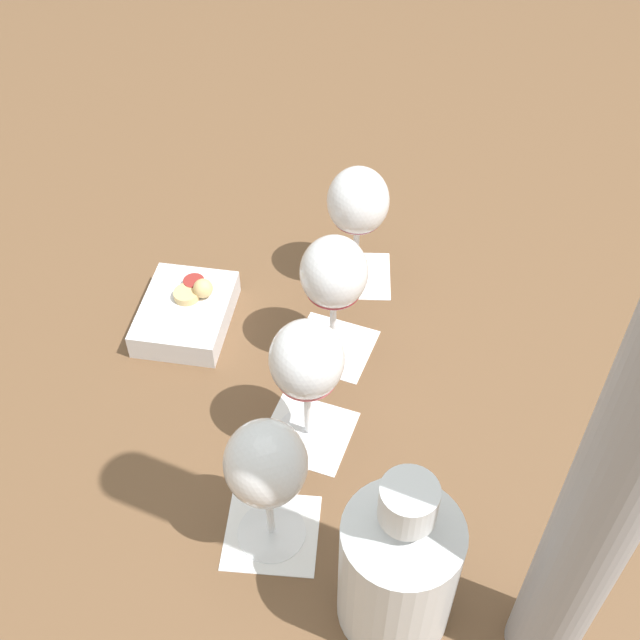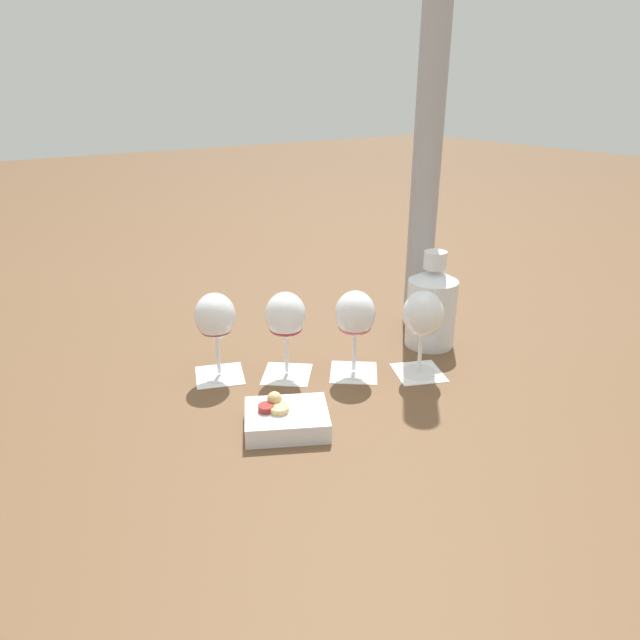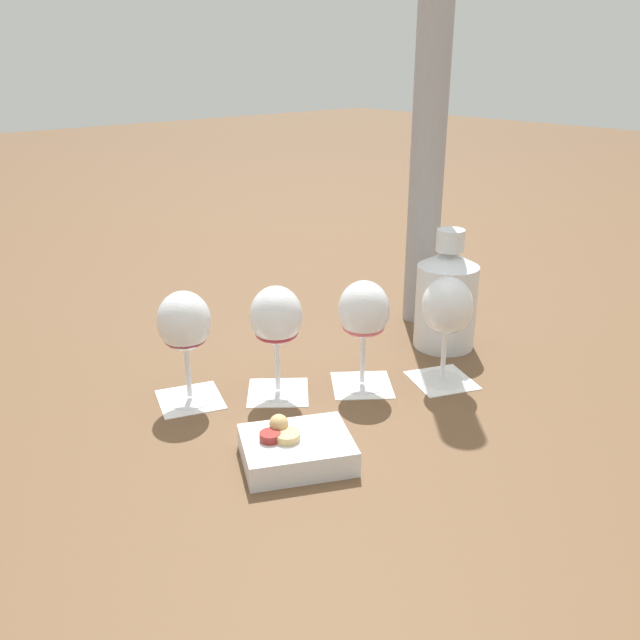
% 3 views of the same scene
% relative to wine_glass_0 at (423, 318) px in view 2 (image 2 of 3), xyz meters
% --- Properties ---
extents(ground_plane, '(8.00, 8.00, 0.00)m').
position_rel_wine_glass_0_xyz_m(ground_plane, '(0.16, -0.10, -0.12)').
color(ground_plane, brown).
extents(tasting_card_0, '(0.12, 0.12, 0.00)m').
position_rel_wine_glass_0_xyz_m(tasting_card_0, '(0.00, -0.00, -0.12)').
color(tasting_card_0, white).
rests_on(tasting_card_0, ground_plane).
extents(tasting_card_1, '(0.13, 0.13, 0.00)m').
position_rel_wine_glass_0_xyz_m(tasting_card_1, '(0.11, -0.07, -0.12)').
color(tasting_card_1, white).
rests_on(tasting_card_1, ground_plane).
extents(tasting_card_2, '(0.13, 0.13, 0.00)m').
position_rel_wine_glass_0_xyz_m(tasting_card_2, '(0.22, -0.14, -0.12)').
color(tasting_card_2, white).
rests_on(tasting_card_2, ground_plane).
extents(tasting_card_3, '(0.12, 0.12, 0.00)m').
position_rel_wine_glass_0_xyz_m(tasting_card_3, '(0.33, -0.21, -0.12)').
color(tasting_card_3, white).
rests_on(tasting_card_3, ground_plane).
extents(wine_glass_0, '(0.08, 0.08, 0.17)m').
position_rel_wine_glass_0_xyz_m(wine_glass_0, '(0.00, 0.00, 0.00)').
color(wine_glass_0, white).
rests_on(wine_glass_0, tasting_card_0).
extents(wine_glass_1, '(0.08, 0.08, 0.17)m').
position_rel_wine_glass_0_xyz_m(wine_glass_1, '(0.11, -0.07, -0.00)').
color(wine_glass_1, white).
rests_on(wine_glass_1, tasting_card_1).
extents(wine_glass_2, '(0.08, 0.08, 0.17)m').
position_rel_wine_glass_0_xyz_m(wine_glass_2, '(0.22, -0.14, -0.00)').
color(wine_glass_2, white).
rests_on(wine_glass_2, tasting_card_2).
extents(wine_glass_3, '(0.08, 0.08, 0.17)m').
position_rel_wine_glass_0_xyz_m(wine_glass_3, '(0.33, -0.21, -0.00)').
color(wine_glass_3, white).
rests_on(wine_glass_3, tasting_card_3).
extents(ceramic_vase, '(0.11, 0.11, 0.21)m').
position_rel_wine_glass_0_xyz_m(ceramic_vase, '(-0.11, -0.09, -0.03)').
color(ceramic_vase, silver).
rests_on(ceramic_vase, ground_plane).
extents(snack_dish, '(0.17, 0.16, 0.06)m').
position_rel_wine_glass_0_xyz_m(snack_dish, '(0.32, 0.02, -0.10)').
color(snack_dish, silver).
rests_on(snack_dish, ground_plane).
extents(umbrella_pole, '(0.06, 0.06, 0.76)m').
position_rel_wine_glass_0_xyz_m(umbrella_pole, '(-0.18, -0.21, 0.26)').
color(umbrella_pole, '#99999E').
rests_on(umbrella_pole, ground_plane).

